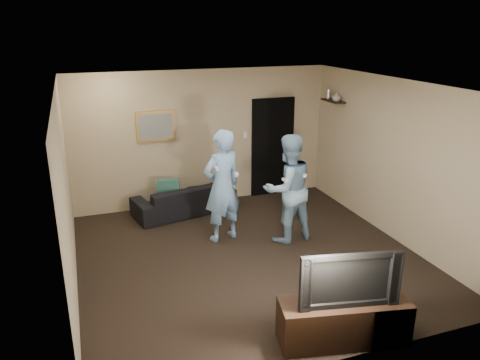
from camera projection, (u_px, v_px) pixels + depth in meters
name	position (u px, v px, depth m)	size (l,w,h in m)	color
ground	(248.00, 256.00, 7.18)	(5.00, 5.00, 0.00)	black
ceiling	(250.00, 85.00, 6.35)	(5.00, 5.00, 0.04)	silver
wall_back	(203.00, 138.00, 9.00)	(5.00, 0.04, 2.60)	tan
wall_front	(340.00, 252.00, 4.54)	(5.00, 0.04, 2.60)	tan
wall_left	(66.00, 197.00, 5.97)	(0.04, 5.00, 2.60)	tan
wall_right	(393.00, 160.00, 7.56)	(0.04, 5.00, 2.60)	tan
sofa	(184.00, 199.00, 8.76)	(1.88, 0.74, 0.55)	black
throw_pillow	(168.00, 190.00, 8.60)	(0.41, 0.13, 0.41)	#1A5044
painting_frame	(156.00, 126.00, 8.59)	(0.72, 0.05, 0.57)	olive
painting_canvas	(156.00, 127.00, 8.57)	(0.62, 0.01, 0.47)	slate
doorway	(273.00, 147.00, 9.53)	(0.90, 0.06, 2.00)	black
light_switch	(245.00, 135.00, 9.24)	(0.08, 0.02, 0.12)	silver
wall_shelf	(333.00, 101.00, 8.91)	(0.20, 0.60, 0.03)	black
shelf_vase	(337.00, 97.00, 8.78)	(0.16, 0.16, 0.16)	silver
shelf_figurine	(328.00, 94.00, 9.05)	(0.06, 0.06, 0.18)	silver
tv_console	(343.00, 321.00, 5.22)	(1.44, 0.46, 0.52)	black
television	(347.00, 276.00, 5.03)	(1.11, 0.15, 0.64)	black
wii_player_left	(222.00, 186.00, 7.49)	(0.77, 0.62, 1.85)	#7CAAD7
wii_player_right	(288.00, 188.00, 7.48)	(0.94, 0.78, 1.78)	#81A6BC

